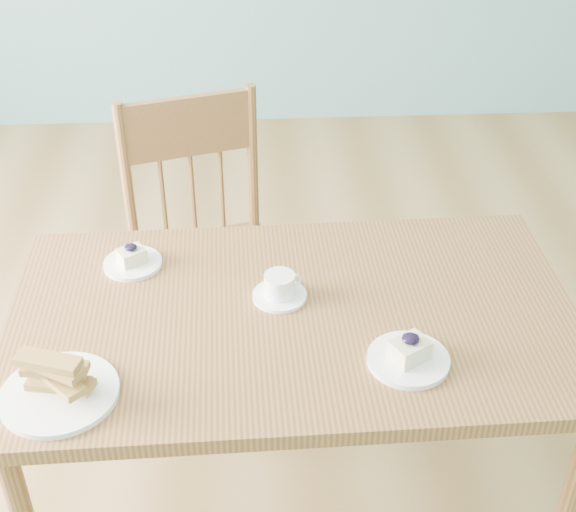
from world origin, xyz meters
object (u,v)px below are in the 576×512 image
at_px(dining_chair, 206,253).
at_px(cheesecake_plate_far, 132,260).
at_px(biscotti_plate, 57,383).
at_px(cheesecake_plate_near, 409,355).
at_px(dining_table, 294,336).
at_px(coffee_cup, 280,288).

distance_m(dining_chair, cheesecake_plate_far, 0.47).
height_order(dining_chair, biscotti_plate, dining_chair).
xyz_separation_m(cheesecake_plate_near, cheesecake_plate_far, (-0.63, 0.39, -0.00)).
bearing_deg(dining_table, biscotti_plate, -154.97).
relative_size(dining_table, coffee_cup, 10.42).
distance_m(dining_chair, biscotti_plate, 0.90).
xyz_separation_m(coffee_cup, biscotti_plate, (-0.46, -0.30, 0.01)).
distance_m(dining_table, cheesecake_plate_near, 0.31).
bearing_deg(cheesecake_plate_far, biscotti_plate, -102.49).
height_order(dining_chair, cheesecake_plate_near, dining_chair).
bearing_deg(cheesecake_plate_near, dining_table, 141.95).
height_order(dining_chair, coffee_cup, dining_chair).
height_order(cheesecake_plate_far, biscotti_plate, biscotti_plate).
bearing_deg(biscotti_plate, cheesecake_plate_near, 4.91).
bearing_deg(dining_table, dining_chair, 110.52).
bearing_deg(dining_chair, coffee_cup, -84.53).
relative_size(cheesecake_plate_near, biscotti_plate, 0.73).
bearing_deg(cheesecake_plate_far, coffee_cup, -22.50).
bearing_deg(dining_chair, cheesecake_plate_near, -74.37).
bearing_deg(cheesecake_plate_near, coffee_cup, 137.45).
relative_size(dining_chair, coffee_cup, 7.36).
xyz_separation_m(dining_chair, coffee_cup, (0.20, -0.52, 0.25)).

